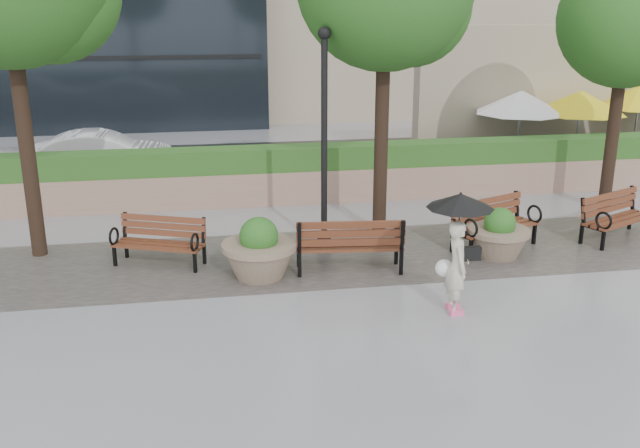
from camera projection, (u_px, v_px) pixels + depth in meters
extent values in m
plane|color=gray|center=(319.00, 328.00, 10.64)|extent=(100.00, 100.00, 0.00)
cube|color=#383330|center=(292.00, 259.00, 13.46)|extent=(28.00, 3.20, 0.01)
cube|color=#9D7765|center=(270.00, 186.00, 17.09)|extent=(24.00, 0.80, 0.80)
cube|color=#24501A|center=(269.00, 159.00, 16.89)|extent=(24.00, 0.75, 0.55)
cube|color=tan|center=(580.00, 94.00, 20.96)|extent=(10.00, 0.60, 4.00)
cube|color=#24501A|center=(598.00, 163.00, 19.28)|extent=(8.00, 0.50, 0.90)
cube|color=black|center=(256.00, 165.00, 20.97)|extent=(40.00, 7.00, 0.00)
cube|color=brown|center=(158.00, 245.00, 13.00)|extent=(1.72, 1.08, 0.05)
cube|color=brown|center=(163.00, 226.00, 13.16)|extent=(1.58, 0.73, 0.39)
cube|color=black|center=(160.00, 254.00, 13.09)|extent=(1.76, 1.17, 0.42)
torus|color=black|center=(114.00, 236.00, 12.96)|extent=(0.17, 0.33, 0.34)
torus|color=black|center=(195.00, 242.00, 12.64)|extent=(0.17, 0.33, 0.34)
cube|color=brown|center=(349.00, 246.00, 12.77)|extent=(1.96, 0.77, 0.05)
cube|color=brown|center=(351.00, 234.00, 12.39)|extent=(1.91, 0.33, 0.45)
cube|color=black|center=(349.00, 258.00, 12.81)|extent=(1.97, 0.88, 0.49)
torus|color=black|center=(397.00, 231.00, 12.95)|extent=(0.09, 0.40, 0.39)
torus|color=black|center=(298.00, 233.00, 12.84)|extent=(0.09, 0.40, 0.39)
cube|color=brown|center=(496.00, 227.00, 13.88)|extent=(1.88, 1.20, 0.05)
cube|color=brown|center=(487.00, 209.00, 14.01)|extent=(1.72, 0.81, 0.43)
cube|color=black|center=(494.00, 237.00, 13.97)|extent=(1.92, 1.29, 0.46)
torus|color=black|center=(471.00, 228.00, 13.24)|extent=(0.19, 0.36, 0.37)
torus|color=black|center=(534.00, 214.00, 14.11)|extent=(0.19, 0.36, 0.37)
cube|color=brown|center=(620.00, 220.00, 14.39)|extent=(1.82, 1.22, 0.05)
cube|color=brown|center=(610.00, 202.00, 14.51)|extent=(1.65, 0.85, 0.41)
cube|color=black|center=(617.00, 229.00, 14.48)|extent=(1.86, 1.31, 0.45)
torus|color=black|center=(604.00, 221.00, 13.75)|extent=(0.20, 0.35, 0.36)
cylinder|color=#7F6B56|center=(259.00, 246.00, 12.41)|extent=(1.32, 1.32, 0.11)
sphere|color=#1C4D16|center=(259.00, 236.00, 12.36)|extent=(0.68, 0.68, 0.68)
cylinder|color=#7F6B56|center=(499.00, 231.00, 13.42)|extent=(1.16, 1.16, 0.09)
sphere|color=#1C4D16|center=(500.00, 223.00, 13.37)|extent=(0.60, 0.60, 0.60)
cylinder|color=black|center=(324.00, 148.00, 13.35)|extent=(0.12, 0.12, 4.06)
cylinder|color=black|center=(324.00, 242.00, 13.92)|extent=(0.28, 0.28, 0.30)
sphere|color=black|center=(324.00, 33.00, 12.72)|extent=(0.24, 0.24, 0.24)
cylinder|color=black|center=(24.00, 126.00, 12.93)|extent=(0.28, 0.28, 4.99)
cylinder|color=black|center=(382.00, 121.00, 14.25)|extent=(0.28, 0.28, 4.72)
sphere|color=#1C4D16|center=(411.00, 5.00, 13.96)|extent=(2.42, 2.42, 2.42)
cylinder|color=black|center=(614.00, 124.00, 16.04)|extent=(0.28, 0.28, 3.99)
sphere|color=#1C4D16|center=(627.00, 19.00, 15.34)|extent=(2.95, 2.95, 2.95)
cylinder|color=black|center=(515.00, 172.00, 19.99)|extent=(0.40, 0.40, 0.10)
cylinder|color=#99999E|center=(518.00, 135.00, 19.68)|extent=(0.06, 0.06, 2.20)
cone|color=white|center=(521.00, 102.00, 19.40)|extent=(2.50, 2.50, 0.60)
cylinder|color=black|center=(573.00, 172.00, 19.99)|extent=(0.40, 0.40, 0.10)
cylinder|color=#99999E|center=(577.00, 135.00, 19.67)|extent=(0.06, 0.06, 2.20)
cone|color=gold|center=(581.00, 102.00, 19.40)|extent=(2.50, 2.50, 0.60)
cylinder|color=black|center=(630.00, 163.00, 21.13)|extent=(0.40, 0.40, 0.10)
cylinder|color=#99999E|center=(635.00, 127.00, 20.81)|extent=(0.06, 0.06, 2.20)
cone|color=gold|center=(639.00, 96.00, 20.54)|extent=(2.50, 2.50, 0.60)
imported|color=silver|center=(103.00, 155.00, 19.43)|extent=(3.84, 1.34, 1.27)
imported|color=beige|center=(457.00, 264.00, 10.97)|extent=(0.46, 0.62, 1.59)
cube|color=#F2598C|center=(453.00, 306.00, 11.32)|extent=(0.12, 0.23, 0.08)
cube|color=#F2598C|center=(457.00, 313.00, 11.07)|extent=(0.12, 0.23, 0.08)
cube|color=black|center=(471.00, 254.00, 10.99)|extent=(0.13, 0.31, 0.22)
sphere|color=white|center=(444.00, 268.00, 11.22)|extent=(0.28, 0.28, 0.28)
cylinder|color=black|center=(459.00, 226.00, 10.84)|extent=(0.02, 0.02, 0.85)
cone|color=black|center=(460.00, 201.00, 10.72)|extent=(1.04, 1.04, 0.22)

